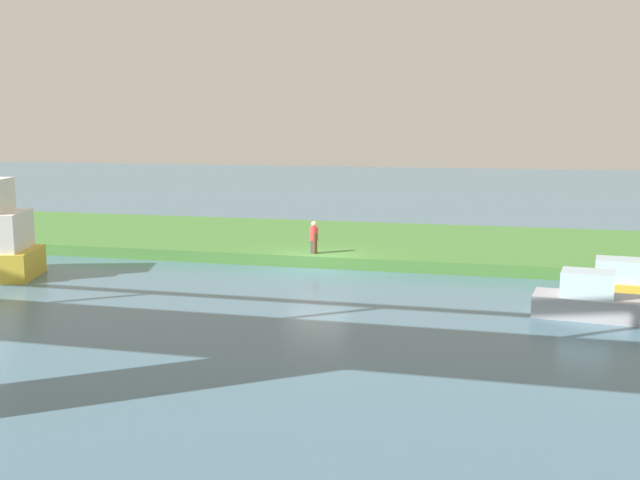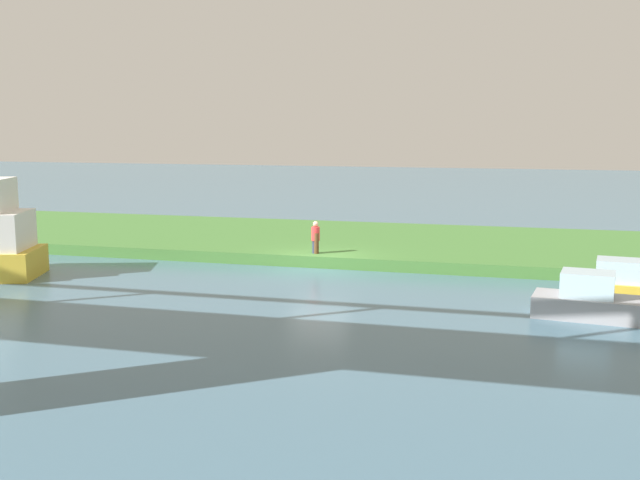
# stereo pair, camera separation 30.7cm
# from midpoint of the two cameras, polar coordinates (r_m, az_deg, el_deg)

# --- Properties ---
(ground_plane) EXTENTS (160.00, 160.00, 0.00)m
(ground_plane) POSITION_cam_midpoint_polar(r_m,az_deg,el_deg) (31.85, -0.50, -2.16)
(ground_plane) COLOR #476B7F
(grassy_bank) EXTENTS (80.00, 12.00, 0.50)m
(grassy_bank) POSITION_cam_midpoint_polar(r_m,az_deg,el_deg) (37.55, 1.90, -0.14)
(grassy_bank) COLOR #427533
(grassy_bank) RESTS_ON ground
(person_on_bank) EXTENTS (0.48, 0.48, 1.39)m
(person_on_bank) POSITION_cam_midpoint_polar(r_m,az_deg,el_deg) (32.57, -0.74, 0.22)
(person_on_bank) COLOR #2D334C
(person_on_bank) RESTS_ON grassy_bank
(mooring_post) EXTENTS (0.20, 0.20, 0.89)m
(mooring_post) POSITION_cam_midpoint_polar(r_m,az_deg,el_deg) (32.48, -0.66, -0.26)
(mooring_post) COLOR brown
(mooring_post) RESTS_ON grassy_bank
(houseboat_blue) EXTENTS (4.54, 2.08, 1.46)m
(houseboat_blue) POSITION_cam_midpoint_polar(r_m,az_deg,el_deg) (25.12, 20.16, -4.40)
(houseboat_blue) COLOR #99999E
(houseboat_blue) RESTS_ON ground
(skiff_small) EXTENTS (4.46, 2.00, 1.44)m
(skiff_small) POSITION_cam_midpoint_polar(r_m,az_deg,el_deg) (27.94, 22.20, -3.25)
(skiff_small) COLOR gold
(skiff_small) RESTS_ON ground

